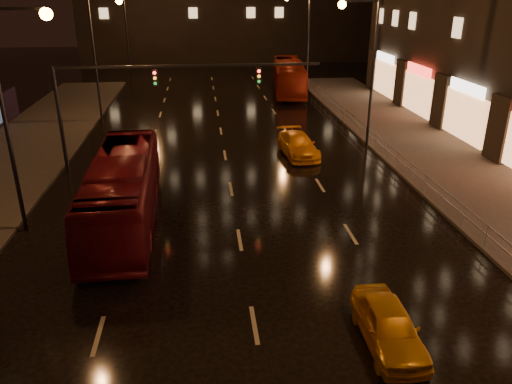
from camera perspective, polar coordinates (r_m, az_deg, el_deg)
ground at (r=31.17m, az=-3.36°, el=3.09°), size 140.00×140.00×0.00m
sidewalk_right at (r=30.37m, az=23.58°, el=0.81°), size 7.00×70.00×0.15m
traffic_signal at (r=30.13m, az=-13.41°, el=11.19°), size 15.31×0.32×6.20m
railing_right at (r=31.20m, az=15.91°, el=4.01°), size 0.05×56.00×1.00m
bus_red at (r=23.77m, az=-14.94°, el=0.22°), size 3.02×11.64×3.22m
bus_curb at (r=53.13m, az=3.78°, el=13.02°), size 4.21×12.34×3.37m
taxi_near at (r=16.33m, az=14.93°, el=-14.54°), size 1.60×3.90×1.32m
taxi_far at (r=32.90m, az=4.80°, el=5.39°), size 2.43×5.04×1.41m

